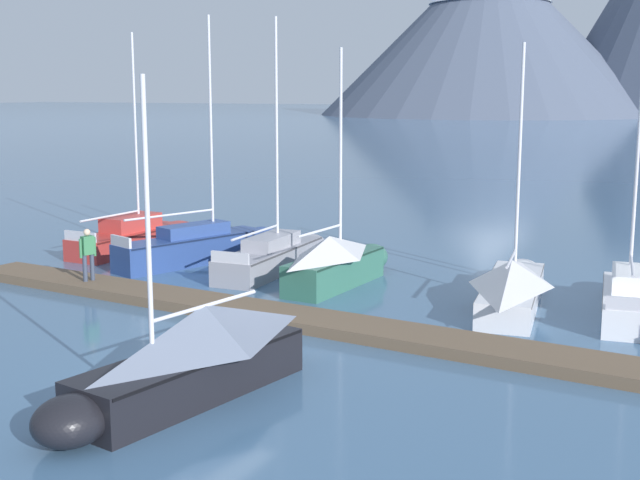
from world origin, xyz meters
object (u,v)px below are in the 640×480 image
object	(u,v)px
sailboat_far_berth	(187,358)
sailboat_end_of_dock	(629,295)
sailboat_outer_slip	(513,282)
sailboat_second_berth	(204,245)
sailboat_mid_dock_port	(277,254)
sailboat_nearest_berth	(138,235)
sailboat_mid_dock_starboard	(338,260)
person_on_dock	(88,251)

from	to	relation	value
sailboat_far_berth	sailboat_end_of_dock	xyz separation A→B (m)	(7.26, 11.38, -0.36)
sailboat_far_berth	sailboat_outer_slip	size ratio (longest dim) A/B	0.87
sailboat_second_berth	sailboat_mid_dock_port	world-z (taller)	sailboat_second_berth
sailboat_nearest_berth	sailboat_second_berth	xyz separation A→B (m)	(3.79, -0.88, 0.07)
sailboat_mid_dock_port	sailboat_outer_slip	world-z (taller)	sailboat_mid_dock_port
sailboat_mid_dock_starboard	sailboat_far_berth	bearing A→B (deg)	-80.93
sailboat_second_berth	person_on_dock	bearing A→B (deg)	-97.12
sailboat_nearest_berth	sailboat_far_berth	xyz separation A→B (m)	(11.71, -13.00, 0.34)
sailboat_second_berth	sailboat_mid_dock_port	distance (m)	3.09
sailboat_far_berth	person_on_dock	world-z (taller)	sailboat_far_berth
sailboat_mid_dock_starboard	sailboat_end_of_dock	world-z (taller)	sailboat_mid_dock_starboard
sailboat_nearest_berth	sailboat_end_of_dock	xyz separation A→B (m)	(18.97, -1.62, -0.03)
sailboat_far_berth	sailboat_mid_dock_starboard	bearing A→B (deg)	99.07
sailboat_outer_slip	person_on_dock	xyz separation A→B (m)	(-12.65, -4.19, 0.55)
sailboat_nearest_berth	sailboat_end_of_dock	distance (m)	19.04
sailboat_mid_dock_port	person_on_dock	bearing A→B (deg)	-123.95
sailboat_nearest_berth	sailboat_end_of_dock	size ratio (longest dim) A/B	1.16
sailboat_nearest_berth	sailboat_end_of_dock	bearing A→B (deg)	-4.88
sailboat_second_berth	sailboat_end_of_dock	xyz separation A→B (m)	(15.18, -0.74, -0.09)
sailboat_nearest_berth	sailboat_second_berth	bearing A→B (deg)	-13.00
sailboat_mid_dock_port	sailboat_nearest_berth	bearing A→B (deg)	173.79
sailboat_mid_dock_port	sailboat_far_berth	world-z (taller)	sailboat_mid_dock_port
sailboat_nearest_berth	sailboat_second_berth	distance (m)	3.89
person_on_dock	sailboat_mid_dock_starboard	bearing A→B (deg)	31.64
sailboat_end_of_dock	sailboat_nearest_berth	bearing A→B (deg)	175.12
sailboat_mid_dock_port	sailboat_end_of_dock	world-z (taller)	sailboat_mid_dock_port
sailboat_mid_dock_port	sailboat_outer_slip	bearing A→B (deg)	-8.98
sailboat_end_of_dock	person_on_dock	distance (m)	16.57
sailboat_mid_dock_starboard	sailboat_far_berth	distance (m)	11.03
sailboat_mid_dock_port	sailboat_mid_dock_starboard	bearing A→B (deg)	-23.81
sailboat_nearest_berth	sailboat_outer_slip	size ratio (longest dim) A/B	1.11
sailboat_mid_dock_starboard	sailboat_end_of_dock	distance (m)	9.02
sailboat_nearest_berth	sailboat_second_berth	size ratio (longest dim) A/B	0.95
sailboat_second_berth	person_on_dock	world-z (taller)	sailboat_second_berth
sailboat_second_berth	sailboat_outer_slip	size ratio (longest dim) A/B	1.17
sailboat_mid_dock_port	sailboat_far_berth	xyz separation A→B (m)	(4.84, -12.25, 0.36)
sailboat_outer_slip	sailboat_nearest_berth	bearing A→B (deg)	172.22
sailboat_far_berth	sailboat_outer_slip	bearing A→B (deg)	69.53
sailboat_far_berth	sailboat_end_of_dock	distance (m)	13.51
sailboat_second_berth	sailboat_outer_slip	bearing A→B (deg)	-6.09
sailboat_nearest_berth	sailboat_mid_dock_starboard	xyz separation A→B (m)	(9.97, -2.11, 0.26)
sailboat_mid_dock_starboard	sailboat_second_berth	bearing A→B (deg)	168.66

